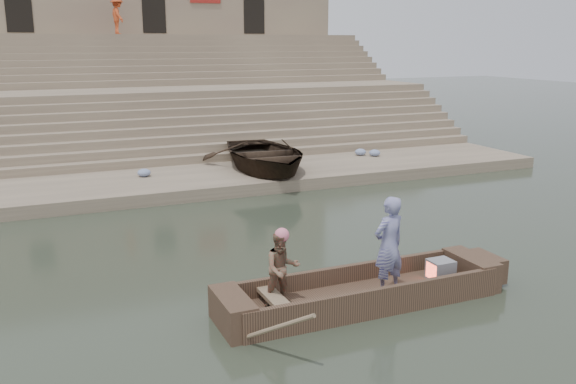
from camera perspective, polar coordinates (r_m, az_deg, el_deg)
ground at (r=13.16m, az=-11.61°, el=-8.07°), size 120.00×120.00×0.00m
lower_landing at (r=20.68m, az=-16.27°, el=0.26°), size 32.00×4.00×0.40m
mid_landing at (r=27.83m, az=-18.47°, el=5.97°), size 32.00×3.00×2.80m
upper_landing at (r=34.67m, az=-19.72°, el=9.28°), size 32.00×3.00×5.20m
ghat_steps at (r=29.46m, az=-18.84°, el=7.12°), size 32.00×11.00×5.20m
building_wall at (r=38.59m, az=-20.53°, el=14.07°), size 32.00×5.07×11.20m
main_rowboat at (r=11.87m, az=6.82°, el=-9.79°), size 5.00×1.30×0.22m
rowboat_trim at (r=11.89m, az=7.74°, el=-8.74°), size 6.04×2.63×2.04m
standing_man at (r=11.59m, az=9.31°, el=-4.92°), size 0.76×0.57×1.87m
rowing_man at (r=11.02m, az=-0.56°, el=-7.11°), size 0.70×0.56×1.37m
television at (r=12.69m, az=13.92°, el=-7.00°), size 0.46×0.42×0.40m
beached_rowboat at (r=21.75m, az=-2.19°, el=3.46°), size 4.14×5.54×1.09m
pedestrian at (r=35.22m, az=-15.50°, el=15.45°), size 0.88×1.33×1.93m
cloth_bundles at (r=23.31m, az=1.22°, el=3.13°), size 9.58×1.02×0.26m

